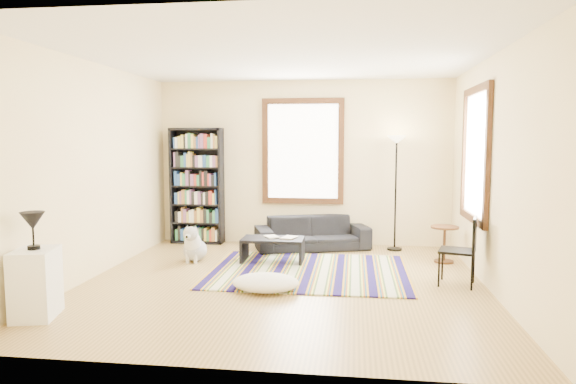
# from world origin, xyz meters

# --- Properties ---
(floor) EXTENTS (5.00, 5.00, 0.10)m
(floor) POSITION_xyz_m (0.00, 0.00, -0.05)
(floor) COLOR tan
(floor) RESTS_ON ground
(ceiling) EXTENTS (5.00, 5.00, 0.10)m
(ceiling) POSITION_xyz_m (0.00, 0.00, 2.85)
(ceiling) COLOR white
(ceiling) RESTS_ON floor
(wall_back) EXTENTS (5.00, 0.10, 2.80)m
(wall_back) POSITION_xyz_m (0.00, 2.55, 1.40)
(wall_back) COLOR #F9ECA8
(wall_back) RESTS_ON floor
(wall_front) EXTENTS (5.00, 0.10, 2.80)m
(wall_front) POSITION_xyz_m (0.00, -2.55, 1.40)
(wall_front) COLOR #F9ECA8
(wall_front) RESTS_ON floor
(wall_left) EXTENTS (0.10, 5.00, 2.80)m
(wall_left) POSITION_xyz_m (-2.55, 0.00, 1.40)
(wall_left) COLOR #F9ECA8
(wall_left) RESTS_ON floor
(wall_right) EXTENTS (0.10, 5.00, 2.80)m
(wall_right) POSITION_xyz_m (2.55, 0.00, 1.40)
(wall_right) COLOR #F9ECA8
(wall_right) RESTS_ON floor
(window_back) EXTENTS (1.20, 0.06, 1.60)m
(window_back) POSITION_xyz_m (0.00, 2.47, 1.60)
(window_back) COLOR white
(window_back) RESTS_ON wall_back
(window_right) EXTENTS (0.06, 1.20, 1.60)m
(window_right) POSITION_xyz_m (2.47, 0.80, 1.60)
(window_right) COLOR white
(window_right) RESTS_ON wall_right
(rug) EXTENTS (2.67, 2.13, 0.02)m
(rug) POSITION_xyz_m (0.28, 0.57, 0.01)
(rug) COLOR #150D45
(rug) RESTS_ON floor
(sofa) EXTENTS (1.27, 1.97, 0.54)m
(sofa) POSITION_xyz_m (0.20, 2.05, 0.27)
(sofa) COLOR black
(sofa) RESTS_ON floor
(bookshelf) EXTENTS (0.90, 0.30, 2.00)m
(bookshelf) POSITION_xyz_m (-1.83, 2.32, 1.00)
(bookshelf) COLOR black
(bookshelf) RESTS_ON floor
(coffee_table) EXTENTS (0.95, 0.60, 0.36)m
(coffee_table) POSITION_xyz_m (-0.30, 1.06, 0.18)
(coffee_table) COLOR black
(coffee_table) RESTS_ON floor
(book_a) EXTENTS (0.28, 0.26, 0.02)m
(book_a) POSITION_xyz_m (-0.40, 1.06, 0.37)
(book_a) COLOR beige
(book_a) RESTS_ON coffee_table
(book_b) EXTENTS (0.26, 0.30, 0.02)m
(book_b) POSITION_xyz_m (-0.15, 1.11, 0.37)
(book_b) COLOR beige
(book_b) RESTS_ON coffee_table
(floor_cushion) EXTENTS (0.96, 0.83, 0.20)m
(floor_cushion) POSITION_xyz_m (-0.15, -0.38, 0.10)
(floor_cushion) COLOR white
(floor_cushion) RESTS_ON floor
(floor_lamp) EXTENTS (0.38, 0.38, 1.86)m
(floor_lamp) POSITION_xyz_m (1.55, 2.15, 0.93)
(floor_lamp) COLOR black
(floor_lamp) RESTS_ON floor
(side_table) EXTENTS (0.44, 0.44, 0.54)m
(side_table) POSITION_xyz_m (2.20, 1.36, 0.27)
(side_table) COLOR #422510
(side_table) RESTS_ON floor
(folding_chair) EXTENTS (0.51, 0.50, 0.86)m
(folding_chair) POSITION_xyz_m (2.15, 0.17, 0.43)
(folding_chair) COLOR black
(folding_chair) RESTS_ON floor
(white_cabinet) EXTENTS (0.49, 0.57, 0.70)m
(white_cabinet) POSITION_xyz_m (-2.30, -1.58, 0.35)
(white_cabinet) COLOR white
(white_cabinet) RESTS_ON floor
(table_lamp) EXTENTS (0.32, 0.32, 0.38)m
(table_lamp) POSITION_xyz_m (-2.30, -1.58, 0.89)
(table_lamp) COLOR black
(table_lamp) RESTS_ON white_cabinet
(dog) EXTENTS (0.41, 0.56, 0.54)m
(dog) POSITION_xyz_m (-1.46, 0.99, 0.27)
(dog) COLOR silver
(dog) RESTS_ON floor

